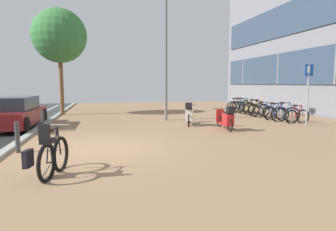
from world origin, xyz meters
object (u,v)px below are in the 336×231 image
object	(u,v)px
bicycle_rack_07	(249,108)
bicycle_rack_10	(236,106)
bicycle_rack_02	(276,114)
parking_sign	(308,88)
bicycle_rack_00	(297,116)
bollard_far	(43,122)
bicycle_foreground	(51,156)
bicycle_rack_05	(259,110)
bicycle_rack_09	(240,106)
scooter_mid	(189,114)
bicycle_rack_08	(243,107)
bicycle_rack_01	(285,114)
bicycle_rack_04	(263,111)
scooter_near	(226,119)
lamp_post	(166,46)
bicycle_rack_03	(274,112)
parked_car_near	(15,113)
street_tree	(59,36)
bollard_near	(17,137)
bicycle_rack_06	(254,109)

from	to	relation	value
bicycle_rack_07	bicycle_rack_10	xyz separation A→B (m)	(0.10, 1.87, 0.00)
bicycle_rack_02	parking_sign	xyz separation A→B (m)	(0.15, -2.02, 1.30)
bicycle_rack_00	bollard_far	bearing A→B (deg)	-179.68
bicycle_foreground	bicycle_rack_02	distance (m)	11.75
bicycle_rack_05	bicycle_rack_09	distance (m)	2.49
bicycle_rack_02	scooter_mid	bearing A→B (deg)	-171.60
bicycle_rack_00	scooter_mid	distance (m)	5.10
bicycle_foreground	parking_sign	size ratio (longest dim) A/B	0.53
bicycle_rack_05	parking_sign	world-z (taller)	parking_sign
bicycle_foreground	bollard_far	size ratio (longest dim) A/B	1.74
bicycle_rack_08	bicycle_rack_09	size ratio (longest dim) A/B	0.99
bicycle_rack_01	bicycle_rack_10	xyz separation A→B (m)	(0.17, 5.60, -0.03)
bicycle_rack_04	parking_sign	world-z (taller)	parking_sign
bicycle_rack_00	scooter_near	bearing A→B (deg)	-165.20
bicycle_rack_09	bicycle_rack_08	bearing A→B (deg)	-97.29
parking_sign	lamp_post	xyz separation A→B (m)	(-5.59, 3.20, 2.04)
bicycle_rack_05	lamp_post	bearing A→B (deg)	-172.99
bicycle_rack_08	bollard_far	bearing A→B (deg)	-155.08
bicycle_rack_08	bicycle_rack_10	distance (m)	1.25
bicycle_rack_03	bicycle_rack_09	xyz separation A→B (m)	(-0.09, 3.73, 0.03)
bicycle_rack_01	parked_car_near	xyz separation A→B (m)	(-12.20, 0.85, 0.26)
parked_car_near	bicycle_rack_05	bearing A→B (deg)	7.63
bicycle_rack_04	bicycle_rack_10	xyz separation A→B (m)	(0.22, 3.73, 0.00)
parked_car_near	bollard_far	world-z (taller)	parked_car_near
scooter_mid	bollard_far	xyz separation A→B (m)	(-5.95, -0.60, -0.07)
lamp_post	street_tree	bearing A→B (deg)	145.05
bicycle_rack_03	street_tree	xyz separation A→B (m)	(-11.15, 4.36, 4.22)
bicycle_foreground	bollard_far	xyz separation A→B (m)	(-1.22, 5.57, 0.00)
street_tree	bollard_near	distance (m)	10.45
parking_sign	bicycle_rack_00	bearing A→B (deg)	80.94
lamp_post	street_tree	size ratio (longest dim) A/B	1.10
scooter_mid	bollard_near	world-z (taller)	scooter_mid
bicycle_rack_04	parked_car_near	xyz separation A→B (m)	(-12.15, -1.02, 0.29)
bicycle_rack_02	bollard_near	size ratio (longest dim) A/B	1.51
bicycle_rack_08	bicycle_foreground	bearing A→B (deg)	-132.23
bollard_near	bicycle_rack_07	bearing A→B (deg)	35.36
bicycle_rack_04	bollard_near	size ratio (longest dim) A/B	1.46
bicycle_rack_06	bicycle_rack_09	distance (m)	1.87
bicycle_foreground	bicycle_rack_07	xyz separation A→B (m)	(9.67, 9.98, -0.08)
bicycle_rack_09	bicycle_rack_10	size ratio (longest dim) A/B	1.12
bicycle_rack_01	bicycle_rack_03	xyz separation A→B (m)	(0.20, 1.24, -0.03)
bicycle_rack_07	scooter_mid	xyz separation A→B (m)	(-4.94, -3.82, 0.15)
bicycle_rack_05	street_tree	bearing A→B (deg)	164.19
lamp_post	bicycle_rack_05	bearing A→B (deg)	7.01
scooter_near	parked_car_near	world-z (taller)	parked_car_near
bicycle_rack_05	bicycle_rack_09	size ratio (longest dim) A/B	0.95
scooter_near	bollard_far	bearing A→B (deg)	171.89
bicycle_rack_02	bicycle_rack_10	xyz separation A→B (m)	(0.24, 4.98, -0.00)
bicycle_rack_04	bicycle_rack_01	bearing A→B (deg)	-88.45
bicycle_foreground	bicycle_rack_04	bearing A→B (deg)	40.37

